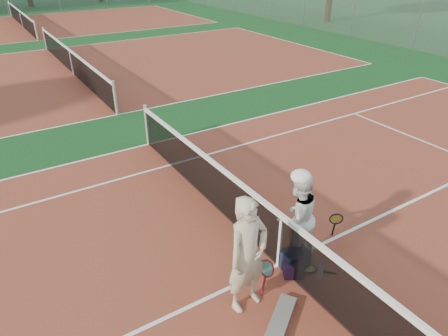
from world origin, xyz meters
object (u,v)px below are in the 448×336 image
(net_main, at_px, (280,241))
(racket_black_held, at_px, (335,226))
(player_a, at_px, (248,255))
(racket_red, at_px, (266,277))
(racket_spare, at_px, (307,268))
(sports_bag_purple, at_px, (294,270))
(water_bottle, at_px, (320,272))
(player_b, at_px, (297,217))
(sports_bag_navy, at_px, (294,259))

(net_main, height_order, racket_black_held, net_main)
(net_main, xyz_separation_m, player_a, (-0.91, -0.37, 0.40))
(racket_red, xyz_separation_m, racket_spare, (0.86, 0.01, -0.27))
(player_a, xyz_separation_m, racket_spare, (1.24, 0.03, -0.88))
(player_a, relative_size, sports_bag_purple, 6.00)
(racket_black_held, height_order, water_bottle, racket_black_held)
(net_main, bearing_deg, water_bottle, -59.40)
(player_b, height_order, sports_bag_navy, player_b)
(net_main, height_order, racket_spare, net_main)
(racket_spare, bearing_deg, racket_red, 46.12)
(sports_bag_purple, bearing_deg, sports_bag_navy, 46.46)
(racket_red, height_order, sports_bag_purple, racket_red)
(player_a, bearing_deg, racket_red, -3.89)
(racket_red, relative_size, water_bottle, 1.97)
(player_b, relative_size, racket_black_held, 2.72)
(player_b, distance_m, sports_bag_purple, 0.84)
(player_a, relative_size, player_b, 1.15)
(sports_bag_navy, bearing_deg, net_main, 136.44)
(racket_spare, distance_m, water_bottle, 0.28)
(sports_bag_purple, height_order, water_bottle, water_bottle)
(player_a, bearing_deg, racket_spare, -6.29)
(water_bottle, bearing_deg, racket_black_held, 33.23)
(net_main, distance_m, racket_spare, 0.68)
(player_b, xyz_separation_m, racket_red, (-0.90, -0.42, -0.50))
(net_main, relative_size, water_bottle, 36.60)
(racket_red, bearing_deg, net_main, 10.99)
(net_main, distance_m, racket_black_held, 1.28)
(player_b, distance_m, racket_spare, 0.87)
(player_b, bearing_deg, racket_black_held, 174.51)
(sports_bag_purple, xyz_separation_m, water_bottle, (0.30, -0.28, 0.03))
(net_main, xyz_separation_m, racket_black_held, (1.26, -0.01, -0.22))
(net_main, xyz_separation_m, sports_bag_navy, (0.18, -0.17, -0.34))
(sports_bag_navy, height_order, sports_bag_purple, sports_bag_navy)
(racket_red, xyz_separation_m, sports_bag_purple, (0.58, 0.03, -0.17))
(racket_black_held, height_order, sports_bag_navy, racket_black_held)
(water_bottle, bearing_deg, net_main, 120.60)
(racket_red, bearing_deg, player_b, 2.50)
(racket_black_held, xyz_separation_m, racket_spare, (-0.92, -0.33, -0.26))
(player_a, xyz_separation_m, racket_red, (0.38, 0.03, -0.62))
(racket_black_held, height_order, racket_spare, racket_black_held)
(racket_black_held, bearing_deg, racket_spare, -31.20)
(racket_red, bearing_deg, sports_bag_purple, -19.22)
(sports_bag_navy, bearing_deg, player_b, 52.05)
(racket_red, bearing_deg, racket_black_held, -11.46)
(racket_spare, xyz_separation_m, sports_bag_navy, (-0.15, 0.17, 0.14))
(player_b, distance_m, racket_red, 1.11)
(racket_black_held, distance_m, sports_bag_navy, 1.09)
(racket_spare, distance_m, sports_bag_purple, 0.30)
(racket_spare, distance_m, sports_bag_navy, 0.26)
(player_b, bearing_deg, net_main, 10.03)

